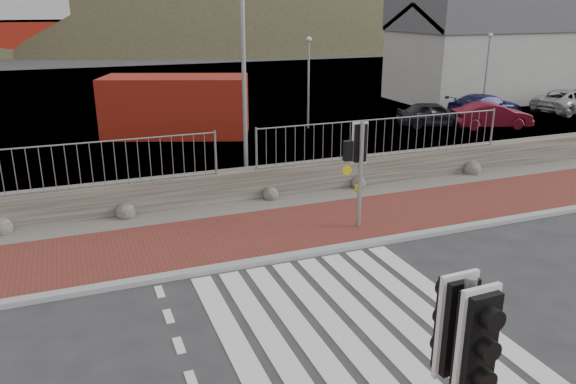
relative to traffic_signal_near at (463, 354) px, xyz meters
name	(u,v)px	position (x,y,z in m)	size (l,w,h in m)	color
ground	(352,325)	(0.93, 3.96, -2.17)	(220.00, 220.00, 0.00)	#28282B
sidewalk_far	(268,233)	(0.93, 8.46, -2.13)	(40.00, 3.00, 0.08)	maroon
kerb_far	(290,256)	(0.93, 6.96, -2.12)	(40.00, 0.25, 0.12)	gray
zebra_crossing	(352,325)	(0.93, 3.96, -2.17)	(4.62, 5.60, 0.01)	silver
gravel_strip	(244,208)	(0.93, 10.46, -2.14)	(40.00, 1.50, 0.06)	#59544C
stone_wall	(236,185)	(0.93, 11.26, -1.72)	(40.00, 0.60, 0.90)	#464239
railing	(236,141)	(0.93, 11.11, -0.35)	(18.07, 0.07, 1.22)	gray
quay	(142,98)	(0.93, 31.86, -2.17)	(120.00, 40.00, 0.50)	#4C4C4F
water	(102,54)	(0.93, 66.86, -2.17)	(220.00, 50.00, 0.05)	#3F4C54
harbor_building	(497,49)	(20.93, 23.86, 0.76)	(12.20, 6.20, 5.80)	#9E9E99
hills_backdrop	(146,178)	(7.68, 91.86, -25.23)	(254.00, 90.00, 100.00)	#2F341F
traffic_signal_near	(463,354)	(0.00, 0.00, 0.00)	(0.44, 0.27, 3.02)	gray
traffic_signal_far	(360,153)	(3.15, 7.96, -0.16)	(0.68, 0.29, 2.78)	gray
streetlight	(247,47)	(1.63, 12.08, 2.12)	(1.60, 0.48, 7.62)	gray
shipping_container	(176,106)	(1.00, 20.60, -0.90)	(6.12, 2.55, 2.55)	maroon
car_a	(434,114)	(12.56, 18.03, -1.59)	(1.37, 3.41, 1.16)	black
car_b	(492,115)	(14.89, 16.78, -1.59)	(1.24, 3.54, 1.17)	#5E0D1C
car_c	(485,106)	(16.21, 18.83, -1.56)	(1.71, 4.20, 1.22)	#151643
car_d	(567,101)	(21.43, 18.59, -1.56)	(2.03, 4.40, 1.22)	#A3A3A3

